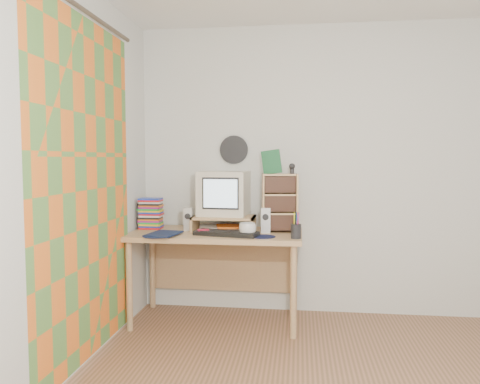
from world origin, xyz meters
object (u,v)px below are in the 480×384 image
(dvd_stack, at_px, (151,213))
(mug, at_px, (248,230))
(keyboard, at_px, (226,233))
(crt_monitor, at_px, (223,193))
(cd_rack, at_px, (280,203))
(diary, at_px, (151,232))
(desk, at_px, (217,247))

(dvd_stack, height_order, mug, dvd_stack)
(keyboard, bearing_deg, mug, 4.95)
(mug, bearing_deg, keyboard, 172.42)
(crt_monitor, distance_m, keyboard, 0.43)
(dvd_stack, relative_size, cd_rack, 0.55)
(diary, bearing_deg, cd_rack, 26.05)
(dvd_stack, bearing_deg, mug, -19.54)
(crt_monitor, height_order, cd_rack, crt_monitor)
(crt_monitor, relative_size, keyboard, 0.78)
(desk, relative_size, crt_monitor, 3.56)
(crt_monitor, xyz_separation_m, dvd_stack, (-0.63, -0.03, -0.18))
(dvd_stack, bearing_deg, cd_rack, -2.21)
(mug, distance_m, diary, 0.76)
(desk, height_order, keyboard, keyboard)
(desk, relative_size, dvd_stack, 5.31)
(cd_rack, xyz_separation_m, mug, (-0.24, -0.27, -0.19))
(cd_rack, relative_size, diary, 1.81)
(desk, xyz_separation_m, crt_monitor, (0.04, 0.09, 0.44))
(desk, height_order, cd_rack, cd_rack)
(desk, height_order, dvd_stack, dvd_stack)
(keyboard, distance_m, cd_rack, 0.52)
(desk, bearing_deg, diary, -149.31)
(desk, bearing_deg, crt_monitor, 66.73)
(cd_rack, bearing_deg, desk, 175.20)
(dvd_stack, height_order, diary, dvd_stack)
(keyboard, xyz_separation_m, dvd_stack, (-0.70, 0.28, 0.12))
(keyboard, xyz_separation_m, cd_rack, (0.41, 0.25, 0.22))
(mug, height_order, diary, mug)
(cd_rack, height_order, diary, cd_rack)
(crt_monitor, bearing_deg, desk, -108.49)
(crt_monitor, bearing_deg, mug, -49.19)
(crt_monitor, bearing_deg, dvd_stack, -172.12)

